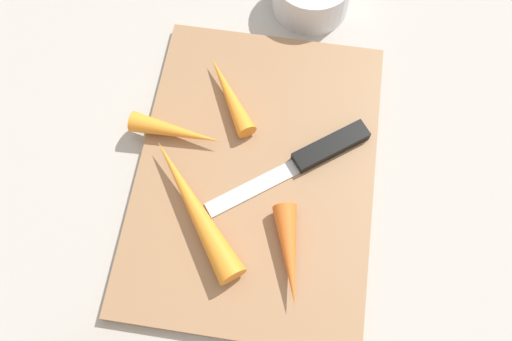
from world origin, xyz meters
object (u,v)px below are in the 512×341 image
cutting_board (256,173)px  knife (320,152)px  carrot_short (176,131)px  carrot_long (229,94)px  carrot_longest (194,206)px  carrot_shortest (290,254)px

cutting_board → knife: 0.08m
cutting_board → carrot_short: carrot_short is taller
cutting_board → carrot_long: carrot_long is taller
carrot_longest → knife: bearing=-93.8°
cutting_board → carrot_longest: (-0.06, 0.06, 0.02)m
cutting_board → carrot_longest: carrot_longest is taller
knife → carrot_shortest: (-0.12, 0.02, 0.01)m
carrot_longest → carrot_long: carrot_longest is taller
carrot_short → carrot_shortest: bearing=-34.5°
knife → cutting_board: bearing=-12.6°
cutting_board → carrot_shortest: bearing=-152.1°
carrot_long → cutting_board: bearing=175.5°
cutting_board → knife: size_ratio=2.10×
knife → carrot_longest: carrot_longest is taller
carrot_shortest → carrot_long: bearing=-165.4°
carrot_short → carrot_longest: size_ratio=0.61×
carrot_short → carrot_longest: (-0.08, -0.04, 0.00)m
carrot_shortest → cutting_board: bearing=-165.2°
carrot_shortest → carrot_long: (0.18, 0.09, -0.00)m
carrot_shortest → carrot_longest: carrot_longest is taller
carrot_long → carrot_longest: bearing=142.7°
knife → carrot_long: (0.05, 0.11, 0.01)m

